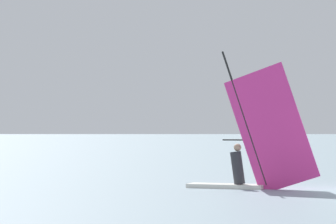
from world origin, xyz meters
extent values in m
cube|color=white|center=(-2.85, 2.52, 0.06)|extent=(2.09, 2.09, 0.12)
cylinder|color=black|center=(-2.46, 2.13, 2.06)|extent=(1.00, 1.01, 3.90)
cube|color=#D8338C|center=(-1.90, 1.57, 1.74)|extent=(2.00, 2.01, 3.81)
cylinder|color=black|center=(-2.29, 1.96, 1.41)|extent=(1.29, 1.30, 0.04)
cylinder|color=#2D2D33|center=(-2.60, 2.28, 0.60)|extent=(0.54, 0.54, 0.99)
sphere|color=tan|center=(-2.60, 2.28, 1.19)|extent=(0.22, 0.22, 0.22)
camera|label=1|loc=(-13.36, -16.49, 1.61)|focal=79.21mm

